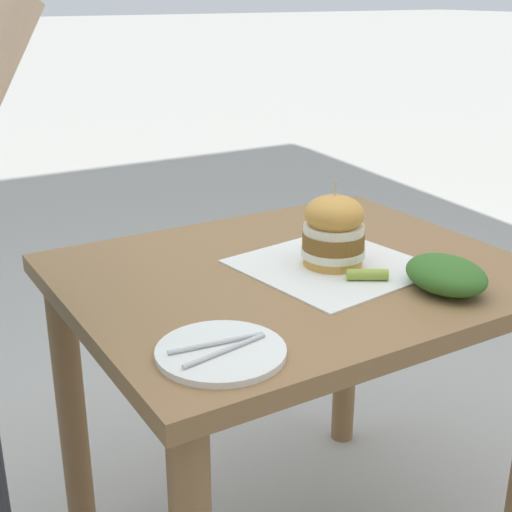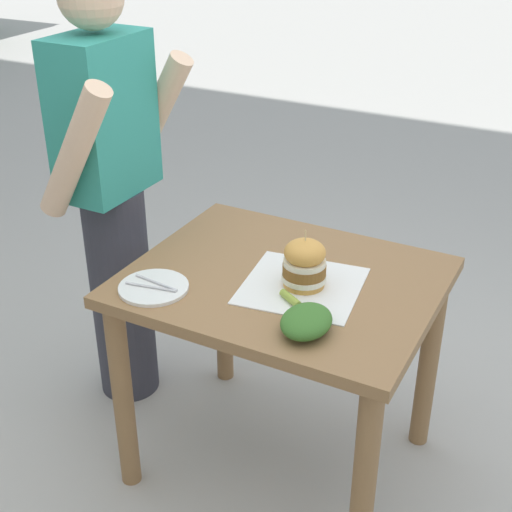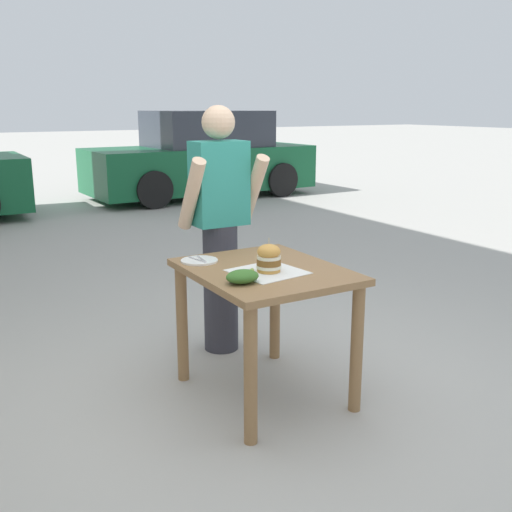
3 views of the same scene
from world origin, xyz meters
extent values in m
plane|color=#ADAAA3|center=(0.00, 0.00, 0.00)|extent=(80.00, 80.00, 0.00)
cube|color=olive|center=(0.00, 0.00, 0.76)|extent=(0.80, 0.98, 0.04)
cylinder|color=olive|center=(-0.34, -0.43, 0.37)|extent=(0.07, 0.07, 0.74)
cylinder|color=olive|center=(0.34, -0.43, 0.37)|extent=(0.07, 0.07, 0.74)
cylinder|color=olive|center=(-0.34, 0.43, 0.37)|extent=(0.07, 0.07, 0.74)
cylinder|color=olive|center=(0.34, 0.43, 0.37)|extent=(0.07, 0.07, 0.74)
cube|color=white|center=(-0.03, -0.08, 0.79)|extent=(0.40, 0.40, 0.00)
cylinder|color=gold|center=(-0.02, -0.08, 0.80)|extent=(0.13, 0.13, 0.02)
cylinder|color=silver|center=(-0.02, -0.08, 0.82)|extent=(0.14, 0.14, 0.02)
cylinder|color=brown|center=(-0.02, -0.08, 0.84)|extent=(0.14, 0.14, 0.04)
cylinder|color=silver|center=(-0.02, -0.08, 0.87)|extent=(0.13, 0.13, 0.02)
ellipsoid|color=gold|center=(-0.02, -0.08, 0.90)|extent=(0.13, 0.13, 0.08)
cylinder|color=#D1B77F|center=(-0.02, -0.08, 0.95)|extent=(0.00, 0.00, 0.05)
cylinder|color=#8EA83D|center=(-0.14, -0.09, 0.80)|extent=(0.07, 0.09, 0.02)
cylinder|color=white|center=(-0.26, 0.32, 0.79)|extent=(0.22, 0.22, 0.01)
cylinder|color=silver|center=(-0.27, 0.32, 0.80)|extent=(0.04, 0.17, 0.01)
cylinder|color=silver|center=(-0.24, 0.32, 0.80)|extent=(0.03, 0.17, 0.01)
ellipsoid|color=#386B28|center=(-0.25, -0.19, 0.82)|extent=(0.18, 0.14, 0.07)
cylinder|color=#33333D|center=(0.10, 0.76, 0.45)|extent=(0.24, 0.24, 0.90)
cube|color=teal|center=(0.10, 0.76, 1.18)|extent=(0.36, 0.22, 0.56)
sphere|color=beige|center=(0.10, 0.76, 1.58)|extent=(0.22, 0.22, 0.22)
cylinder|color=beige|center=(-0.13, 0.70, 1.13)|extent=(0.09, 0.34, 0.50)
cylinder|color=beige|center=(0.33, 0.70, 1.13)|extent=(0.09, 0.34, 0.50)
cube|color=#145933|center=(3.14, 7.56, 0.54)|extent=(4.25, 1.84, 0.80)
cube|color=#2D333D|center=(3.29, 7.57, 1.27)|extent=(2.15, 1.63, 0.66)
cylinder|color=black|center=(1.86, 6.71, 0.32)|extent=(0.65, 0.24, 0.64)
cylinder|color=black|center=(1.81, 8.33, 0.32)|extent=(0.65, 0.24, 0.64)
cylinder|color=black|center=(4.46, 6.80, 0.32)|extent=(0.65, 0.24, 0.64)
cylinder|color=black|center=(4.41, 8.41, 0.32)|extent=(0.65, 0.24, 0.64)
camera|label=1|loc=(-1.19, 0.82, 1.35)|focal=50.00mm
camera|label=2|loc=(-1.80, -0.85, 1.93)|focal=50.00mm
camera|label=3|loc=(-1.70, -2.82, 1.68)|focal=42.00mm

